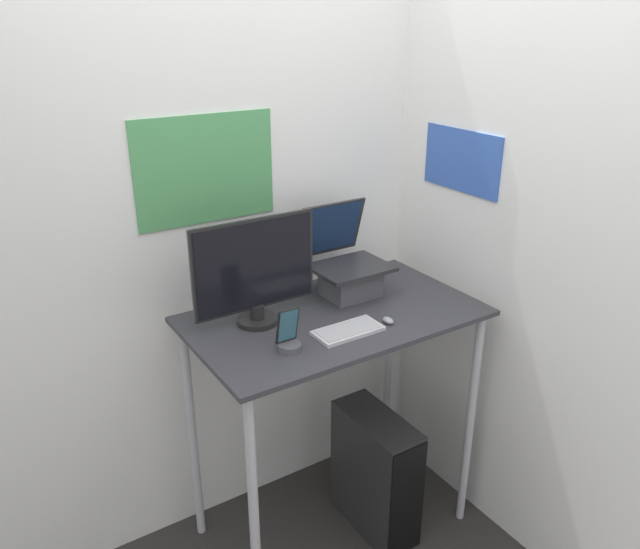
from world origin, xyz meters
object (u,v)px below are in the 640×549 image
at_px(laptop, 348,272).
at_px(cell_phone, 289,339).
at_px(keyboard, 348,330).
at_px(mouse, 388,320).
at_px(monitor, 255,273).
at_px(computer_tower, 375,473).

distance_m(laptop, cell_phone, 0.52).
bearing_deg(keyboard, laptop, 55.48).
xyz_separation_m(laptop, keyboard, (-0.20, -0.28, -0.09)).
bearing_deg(mouse, monitor, 146.60).
height_order(mouse, cell_phone, cell_phone).
bearing_deg(computer_tower, cell_phone, -173.68).
height_order(laptop, mouse, laptop).
height_order(cell_phone, computer_tower, cell_phone).
height_order(laptop, computer_tower, laptop).
height_order(keyboard, mouse, mouse).
xyz_separation_m(laptop, computer_tower, (0.01, -0.23, -0.87)).
relative_size(monitor, computer_tower, 0.86).
relative_size(keyboard, computer_tower, 0.45).
bearing_deg(keyboard, cell_phone, 178.21).
relative_size(monitor, cell_phone, 3.13).
relative_size(cell_phone, computer_tower, 0.27).
bearing_deg(cell_phone, mouse, -3.90).
bearing_deg(computer_tower, monitor, 156.52).
relative_size(monitor, mouse, 9.53).
height_order(mouse, computer_tower, mouse).
bearing_deg(keyboard, monitor, 134.02).
bearing_deg(keyboard, mouse, -6.94).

